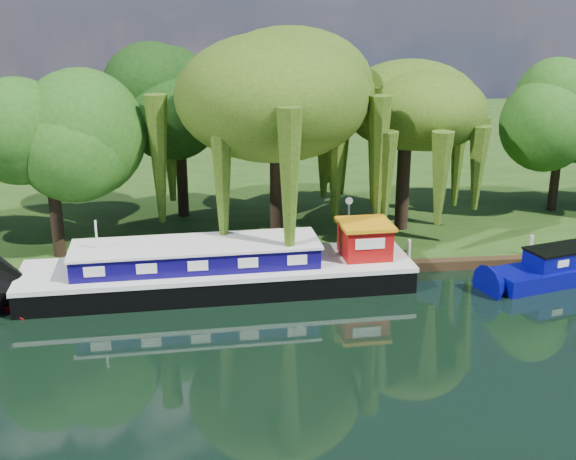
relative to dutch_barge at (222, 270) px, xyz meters
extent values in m
plane|color=black|center=(5.80, -6.94, -0.89)|extent=(120.00, 120.00, 0.00)
cube|color=#1E3B10|center=(5.80, 27.06, -0.66)|extent=(120.00, 52.00, 0.45)
cube|color=black|center=(-0.15, -0.01, -0.47)|extent=(17.05, 4.62, 1.13)
cube|color=silver|center=(-0.15, -0.01, 0.19)|extent=(17.15, 4.70, 0.21)
cube|color=#0C054B|center=(-1.08, -0.06, 0.75)|extent=(10.59, 3.24, 0.89)
cube|color=silver|center=(-1.08, -0.06, 1.25)|extent=(10.79, 3.43, 0.11)
cube|color=maroon|center=(6.41, 0.33, 1.01)|extent=(2.17, 2.17, 1.41)
cube|color=orange|center=(6.41, 0.33, 1.78)|extent=(2.41, 2.41, 0.15)
cylinder|color=silver|center=(-5.20, -0.27, 1.43)|extent=(0.09, 0.09, 2.25)
cube|color=silver|center=(14.88, -1.60, 0.27)|extent=(0.58, 0.20, 0.31)
imported|color=maroon|center=(-7.32, -0.80, -0.89)|extent=(4.16, 3.49, 0.74)
cylinder|color=black|center=(2.94, 5.28, 2.55)|extent=(0.77, 0.77, 5.97)
ellipsoid|color=#2E4B10|center=(2.94, 5.28, 6.86)|extent=(8.34, 8.34, 5.39)
cylinder|color=black|center=(9.69, 6.24, 1.93)|extent=(0.67, 0.67, 4.74)
ellipsoid|color=#2E4B10|center=(9.69, 6.24, 5.35)|extent=(6.47, 6.47, 4.18)
cylinder|color=black|center=(-7.67, 3.95, 2.76)|extent=(0.61, 0.61, 6.39)
ellipsoid|color=#1C4B12|center=(-7.67, 3.95, 5.37)|extent=(5.23, 5.23, 5.23)
cylinder|color=black|center=(-1.92, 9.87, 2.90)|extent=(0.61, 0.61, 6.67)
ellipsoid|color=black|center=(-1.92, 9.87, 5.62)|extent=(5.33, 5.33, 5.33)
cylinder|color=black|center=(19.28, 8.64, 2.40)|extent=(0.53, 0.53, 5.67)
ellipsoid|color=#1C4B12|center=(19.28, 8.64, 4.71)|extent=(4.53, 4.53, 4.53)
cylinder|color=silver|center=(6.30, 3.56, 0.66)|extent=(0.10, 0.10, 2.20)
sphere|color=white|center=(6.30, 3.56, 1.94)|extent=(0.36, 0.36, 0.36)
cylinder|color=silver|center=(-4.20, 1.46, 0.06)|extent=(0.16, 0.16, 1.00)
cylinder|color=silver|center=(1.80, 1.46, 0.06)|extent=(0.16, 0.16, 1.00)
cylinder|color=silver|center=(8.80, 1.46, 0.06)|extent=(0.16, 0.16, 1.00)
cylinder|color=silver|center=(14.80, 1.46, 0.06)|extent=(0.16, 0.16, 1.00)
camera|label=1|loc=(-0.39, -29.56, 11.59)|focal=45.00mm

